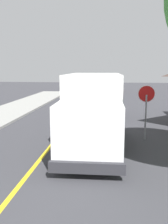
% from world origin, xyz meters
% --- Properties ---
extents(centre_line_yellow, '(0.16, 56.00, 0.01)m').
position_xyz_m(centre_line_yellow, '(0.00, 10.00, 0.00)').
color(centre_line_yellow, gold).
rests_on(centre_line_yellow, ground).
extents(box_truck, '(2.56, 7.23, 3.20)m').
position_xyz_m(box_truck, '(1.89, 9.79, 1.77)').
color(box_truck, silver).
rests_on(box_truck, ground).
extents(parked_car_near, '(1.97, 4.47, 1.67)m').
position_xyz_m(parked_car_near, '(1.72, 17.14, 0.79)').
color(parked_car_near, black).
rests_on(parked_car_near, ground).
extents(parked_car_mid, '(1.98, 4.47, 1.67)m').
position_xyz_m(parked_car_mid, '(1.80, 23.18, 0.79)').
color(parked_car_mid, silver).
rests_on(parked_car_mid, ground).
extents(parked_car_far, '(1.99, 4.47, 1.67)m').
position_xyz_m(parked_car_far, '(1.79, 29.13, 0.79)').
color(parked_car_far, '#2D4793').
rests_on(parked_car_far, ground).
extents(parked_car_furthest, '(1.95, 4.46, 1.67)m').
position_xyz_m(parked_car_furthest, '(2.50, 35.86, 0.79)').
color(parked_car_furthest, maroon).
rests_on(parked_car_furthest, ground).
extents(stop_sign, '(0.80, 0.10, 2.65)m').
position_xyz_m(stop_sign, '(4.36, 10.87, 1.86)').
color(stop_sign, gray).
rests_on(stop_sign, ground).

